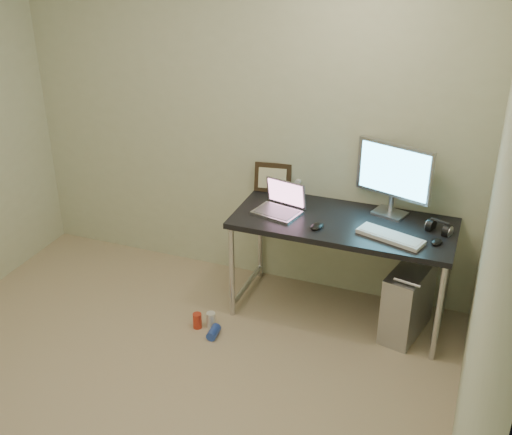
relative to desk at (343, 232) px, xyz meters
The scene contains 18 objects.
floor 1.79m from the desk, 120.89° to the right, with size 3.50×3.50×0.00m, color tan.
wall_back 1.08m from the desk, 159.04° to the left, with size 3.50×0.02×2.50m, color beige.
wall_right 1.78m from the desk, 57.76° to the right, with size 0.02×3.50×2.50m, color beige.
desk is the anchor object (origin of this frame).
tower_computer 0.64m from the desk, ahead, with size 0.31×0.51×0.53m.
cable_a 0.58m from the desk, 32.14° to the left, with size 0.01×0.01×0.70m, color black.
cable_b 0.65m from the desk, 25.82° to the left, with size 0.01×0.01×0.72m, color black.
can_red 1.19m from the desk, 149.22° to the right, with size 0.06×0.06×0.11m, color red.
can_white 1.10m from the desk, 148.63° to the right, with size 0.06×0.06×0.12m, color silver.
can_blue 1.12m from the desk, 141.63° to the right, with size 0.07×0.07×0.12m, color blue.
laptop 0.47m from the desk, behind, with size 0.35×0.31×0.21m.
monitor 0.52m from the desk, 38.97° to the left, with size 0.53×0.22×0.51m.
keyboard 0.38m from the desk, 22.22° to the right, with size 0.43×0.14×0.03m, color silver.
mouse_right 0.64m from the desk, ahead, with size 0.06×0.10×0.03m, color black.
mouse_left 0.24m from the desk, 130.82° to the right, with size 0.07×0.12×0.04m, color black.
headphones 0.63m from the desk, ahead, with size 0.18×0.10×0.10m.
picture_frame 0.70m from the desk, 154.55° to the left, with size 0.27×0.03×0.22m, color black.
webcam 0.54m from the desk, 144.83° to the left, with size 0.04×0.03×0.12m.
Camera 1 is at (1.67, -2.39, 2.70)m, focal length 45.00 mm.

